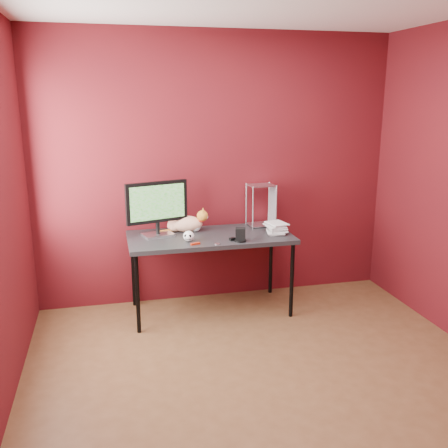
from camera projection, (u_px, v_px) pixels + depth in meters
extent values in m
cube|color=#52341C|center=(271.00, 387.00, 3.53)|extent=(3.50, 3.50, 0.01)
cube|color=#4E0E14|center=(217.00, 170.00, 4.85)|extent=(3.50, 0.02, 2.60)
cube|color=black|center=(210.00, 237.00, 4.60)|extent=(1.50, 0.70, 0.04)
cylinder|color=black|center=(138.00, 294.00, 4.26)|extent=(0.04, 0.04, 0.71)
cylinder|color=black|center=(292.00, 280.00, 4.57)|extent=(0.04, 0.04, 0.71)
cylinder|color=black|center=(133.00, 271.00, 4.82)|extent=(0.04, 0.04, 0.71)
cylinder|color=black|center=(271.00, 260.00, 5.14)|extent=(0.04, 0.04, 0.71)
cube|color=#B8B9BD|center=(158.00, 235.00, 4.58)|extent=(0.31, 0.25, 0.02)
cylinder|color=black|center=(158.00, 228.00, 4.56)|extent=(0.04, 0.04, 0.11)
cube|color=black|center=(157.00, 202.00, 4.50)|extent=(0.57, 0.19, 0.37)
cube|color=#134612|center=(157.00, 202.00, 4.50)|extent=(0.50, 0.15, 0.31)
ellipsoid|color=orange|center=(185.00, 224.00, 4.71)|extent=(0.36, 0.25, 0.15)
ellipsoid|color=orange|center=(175.00, 225.00, 4.71)|extent=(0.18, 0.18, 0.12)
sphere|color=white|center=(195.00, 226.00, 4.71)|extent=(0.11, 0.11, 0.11)
sphere|color=orange|center=(202.00, 216.00, 4.69)|extent=(0.11, 0.11, 0.11)
cone|color=orange|center=(203.00, 211.00, 4.65)|extent=(0.03, 0.03, 0.04)
cone|color=orange|center=(203.00, 210.00, 4.70)|extent=(0.03, 0.03, 0.04)
cylinder|color=red|center=(201.00, 220.00, 4.70)|extent=(0.08, 0.08, 0.01)
cylinder|color=orange|center=(166.00, 231.00, 4.68)|extent=(0.17, 0.06, 0.03)
ellipsoid|color=white|center=(189.00, 236.00, 4.39)|extent=(0.10, 0.10, 0.09)
ellipsoid|color=black|center=(187.00, 236.00, 4.35)|extent=(0.02, 0.02, 0.03)
ellipsoid|color=black|center=(192.00, 236.00, 4.35)|extent=(0.02, 0.02, 0.03)
cube|color=black|center=(190.00, 239.00, 4.35)|extent=(0.05, 0.02, 0.00)
cylinder|color=black|center=(240.00, 241.00, 4.40)|extent=(0.11, 0.11, 0.02)
cube|color=black|center=(240.00, 234.00, 4.39)|extent=(0.10, 0.10, 0.11)
imported|color=beige|center=(268.00, 222.00, 4.65)|extent=(0.20, 0.24, 0.21)
imported|color=beige|center=(269.00, 200.00, 4.59)|extent=(0.18, 0.23, 0.21)
imported|color=beige|center=(269.00, 177.00, 4.54)|extent=(0.16, 0.21, 0.21)
imported|color=beige|center=(270.00, 154.00, 4.49)|extent=(0.18, 0.23, 0.21)
imported|color=beige|center=(270.00, 130.00, 4.44)|extent=(0.20, 0.24, 0.21)
cylinder|color=#B8B9BD|center=(252.00, 208.00, 4.77)|extent=(0.01, 0.01, 0.42)
cylinder|color=#B8B9BD|center=(276.00, 207.00, 4.82)|extent=(0.01, 0.01, 0.42)
cylinder|color=#B8B9BD|center=(247.00, 204.00, 4.95)|extent=(0.01, 0.01, 0.42)
cylinder|color=#B8B9BD|center=(270.00, 202.00, 5.01)|extent=(0.01, 0.01, 0.42)
cube|color=#B8B9BD|center=(261.00, 224.00, 4.94)|extent=(0.25, 0.21, 0.01)
cube|color=#B8B9BD|center=(261.00, 185.00, 4.84)|extent=(0.25, 0.21, 0.01)
cube|color=#9F200C|center=(195.00, 244.00, 4.31)|extent=(0.09, 0.04, 0.02)
cube|color=black|center=(232.00, 239.00, 4.43)|extent=(0.06, 0.05, 0.02)
cylinder|color=#B8B9BD|center=(217.00, 244.00, 4.32)|extent=(0.05, 0.05, 0.00)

